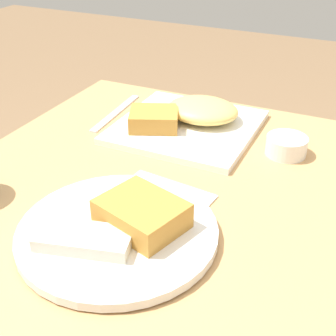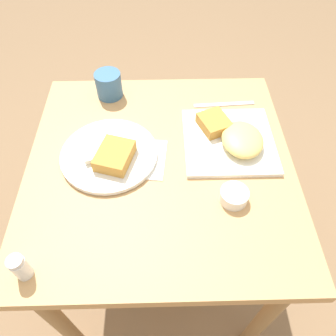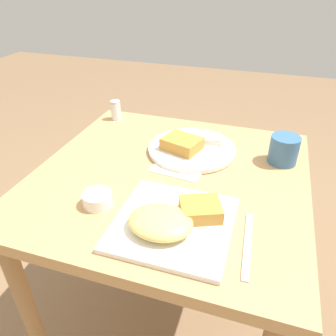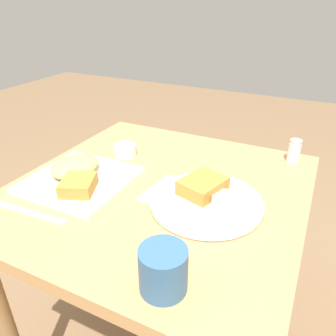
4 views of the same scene
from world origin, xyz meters
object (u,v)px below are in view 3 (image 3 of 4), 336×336
at_px(sauce_ramekin, 97,199).
at_px(plate_oval_far, 190,147).
at_px(plate_square_near, 172,221).
at_px(salt_shaker, 116,111).
at_px(coffee_mug, 284,150).
at_px(butter_knife, 247,244).

bearing_deg(sauce_ramekin, plate_oval_far, 65.62).
height_order(plate_square_near, salt_shaker, salt_shaker).
distance_m(plate_square_near, coffee_mug, 0.47).
xyz_separation_m(plate_square_near, salt_shaker, (-0.41, 0.55, 0.01)).
relative_size(plate_oval_far, coffee_mug, 3.24).
distance_m(sauce_ramekin, butter_knife, 0.40).
distance_m(plate_square_near, butter_knife, 0.18).
xyz_separation_m(plate_square_near, coffee_mug, (0.24, 0.40, 0.02)).
distance_m(plate_oval_far, salt_shaker, 0.40).
height_order(plate_oval_far, butter_knife, plate_oval_far).
height_order(butter_knife, coffee_mug, coffee_mug).
bearing_deg(salt_shaker, plate_oval_far, -25.50).
bearing_deg(butter_knife, plate_square_near, 86.13).
height_order(plate_square_near, sauce_ramekin, plate_square_near).
relative_size(salt_shaker, butter_knife, 0.36).
height_order(plate_oval_far, sauce_ramekin, plate_oval_far).
xyz_separation_m(salt_shaker, coffee_mug, (0.65, -0.15, 0.01)).
height_order(plate_oval_far, coffee_mug, coffee_mug).
xyz_separation_m(sauce_ramekin, salt_shaker, (-0.20, 0.52, 0.01)).
bearing_deg(plate_square_near, plate_oval_far, 98.09).
xyz_separation_m(plate_square_near, plate_oval_far, (-0.05, 0.38, -0.00)).
bearing_deg(salt_shaker, butter_knife, -43.02).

